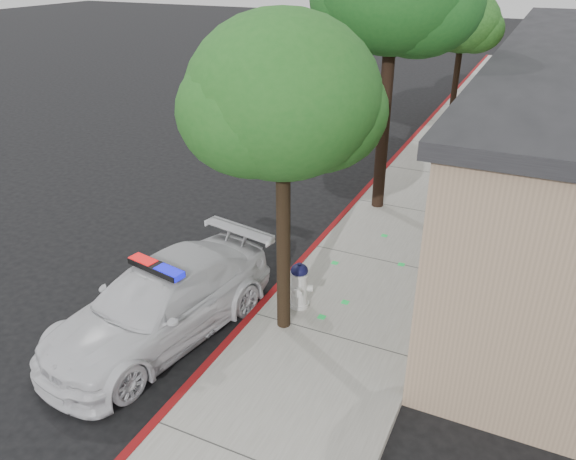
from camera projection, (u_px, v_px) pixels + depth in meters
The scene contains 7 objects.
ground at pixel (251, 319), 10.62m from camera, with size 120.00×120.00×0.00m, color black.
sidewalk at pixel (378, 262), 12.40m from camera, with size 3.20×60.00×0.15m, color gray.
red_curb at pixel (314, 248), 12.99m from camera, with size 0.14×60.00×0.16m, color maroon.
police_car at pixel (160, 303), 9.87m from camera, with size 2.74×4.97×1.48m.
fire_hydrant at pixel (299, 285), 10.54m from camera, with size 0.54×0.47×0.93m.
street_tree_near at pixel (283, 104), 8.39m from camera, with size 3.00×3.00×5.46m.
street_tree_far at pixel (464, 25), 20.30m from camera, with size 2.83×2.65×5.01m.
Camera 1 is at (4.36, -7.61, 6.25)m, focal length 34.71 mm.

